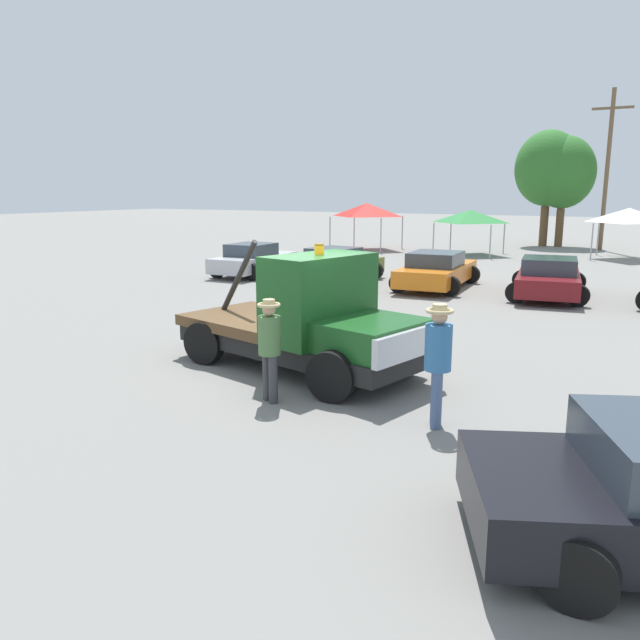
% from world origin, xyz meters
% --- Properties ---
extents(ground_plane, '(160.00, 160.00, 0.00)m').
position_xyz_m(ground_plane, '(0.00, 0.00, 0.00)').
color(ground_plane, gray).
extents(tow_truck, '(5.65, 3.24, 2.53)m').
position_xyz_m(tow_truck, '(0.33, -0.08, 0.98)').
color(tow_truck, black).
rests_on(tow_truck, ground).
extents(person_near_truck, '(0.42, 0.42, 1.88)m').
position_xyz_m(person_near_truck, '(3.41, -1.64, 1.11)').
color(person_near_truck, '#475B84').
rests_on(person_near_truck, ground).
extents(person_at_hood, '(0.39, 0.39, 1.76)m').
position_xyz_m(person_at_hood, '(0.60, -1.92, 1.04)').
color(person_at_hood, '#38383D').
rests_on(person_at_hood, ground).
extents(parked_car_silver, '(2.49, 4.46, 1.34)m').
position_xyz_m(parked_car_silver, '(-8.84, 11.14, 0.65)').
color(parked_car_silver, '#B7B7BC').
rests_on(parked_car_silver, ground).
extents(parked_car_olive, '(2.75, 4.43, 1.34)m').
position_xyz_m(parked_car_olive, '(-4.92, 11.10, 0.65)').
color(parked_car_olive, olive).
rests_on(parked_car_olive, ground).
extents(parked_car_orange, '(2.70, 4.94, 1.34)m').
position_xyz_m(parked_car_orange, '(-0.98, 11.43, 0.65)').
color(parked_car_orange, orange).
rests_on(parked_car_orange, ground).
extents(parked_car_maroon, '(2.93, 4.91, 1.34)m').
position_xyz_m(parked_car_maroon, '(2.91, 11.36, 0.65)').
color(parked_car_maroon, maroon).
rests_on(parked_car_maroon, ground).
extents(canopy_tent_red, '(3.32, 3.32, 2.75)m').
position_xyz_m(canopy_tent_red, '(-9.48, 23.81, 2.36)').
color(canopy_tent_red, '#9E9EA3').
rests_on(canopy_tent_red, ground).
extents(canopy_tent_green, '(3.14, 3.14, 2.45)m').
position_xyz_m(canopy_tent_green, '(-3.27, 23.81, 2.10)').
color(canopy_tent_green, '#9E9EA3').
rests_on(canopy_tent_green, ground).
extents(canopy_tent_white, '(3.06, 3.06, 2.62)m').
position_xyz_m(canopy_tent_white, '(4.44, 25.47, 2.24)').
color(canopy_tent_white, '#9E9EA3').
rests_on(canopy_tent_white, ground).
extents(tree_left, '(4.01, 4.01, 7.17)m').
position_xyz_m(tree_left, '(-0.67, 31.47, 4.81)').
color(tree_left, brown).
rests_on(tree_left, ground).
extents(tree_right, '(3.80, 3.80, 6.79)m').
position_xyz_m(tree_right, '(0.27, 31.51, 4.56)').
color(tree_right, brown).
rests_on(tree_right, ground).
extents(utility_pole, '(2.20, 0.24, 9.17)m').
position_xyz_m(utility_pole, '(2.83, 30.14, 4.85)').
color(utility_pole, brown).
rests_on(utility_pole, ground).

